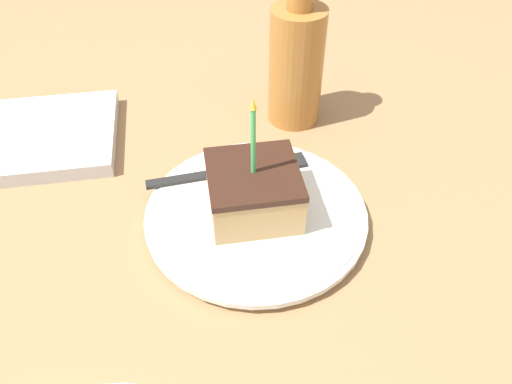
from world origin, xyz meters
TOP-DOWN VIEW (x-y plane):
  - ground_plane at (0.00, 0.00)m, footprint 2.40×2.40m
  - plate at (0.03, -0.01)m, footprint 0.25×0.25m
  - cake_slice at (0.03, -0.01)m, footprint 0.10×0.09m
  - fork at (0.02, 0.05)m, footprint 0.19×0.03m
  - bottle at (0.11, 0.18)m, footprint 0.07×0.07m
  - marble_board at (-0.24, 0.17)m, footprint 0.22×0.17m

SIDE VIEW (x-z plane):
  - ground_plane at x=0.00m, z-range -0.04..0.00m
  - plate at x=0.03m, z-range 0.00..0.02m
  - marble_board at x=-0.24m, z-range 0.00..0.02m
  - fork at x=0.02m, z-range 0.02..0.02m
  - cake_slice at x=0.03m, z-range -0.03..0.12m
  - bottle at x=0.11m, z-range -0.02..0.19m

